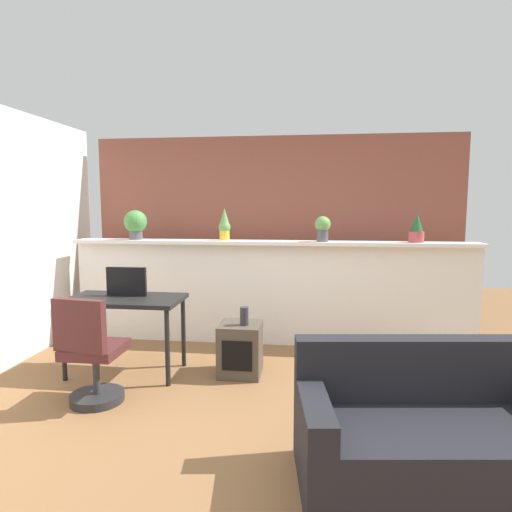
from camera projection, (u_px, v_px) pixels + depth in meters
ground_plane at (245, 426)px, 3.26m from camera, size 12.00×12.00×0.00m
divider_wall at (270, 294)px, 5.16m from camera, size 4.67×0.16×1.18m
plant_shelf at (270, 243)px, 5.05m from camera, size 4.67×0.30×0.04m
brick_wall_behind at (275, 235)px, 5.68m from camera, size 4.67×0.10×2.50m
potted_plant_0 at (136, 223)px, 5.24m from camera, size 0.27×0.27×0.35m
potted_plant_1 at (224, 225)px, 5.12m from camera, size 0.14×0.14×0.38m
potted_plant_2 at (323, 227)px, 4.93m from camera, size 0.18×0.18×0.29m
potted_plant_3 at (417, 229)px, 4.85m from camera, size 0.17×0.17×0.32m
desk at (125, 306)px, 4.22m from camera, size 1.10×0.60×0.75m
tv_monitor at (126, 282)px, 4.27m from camera, size 0.40×0.04×0.28m
office_chair at (91, 359)px, 3.57m from camera, size 0.47×0.47×0.91m
side_cube_shelf at (240, 349)px, 4.23m from camera, size 0.40×0.41×0.50m
vase_on_shelf at (244, 316)px, 4.15m from camera, size 0.08×0.08×0.17m
couch at (431, 436)px, 2.57m from camera, size 1.64×0.95×0.80m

